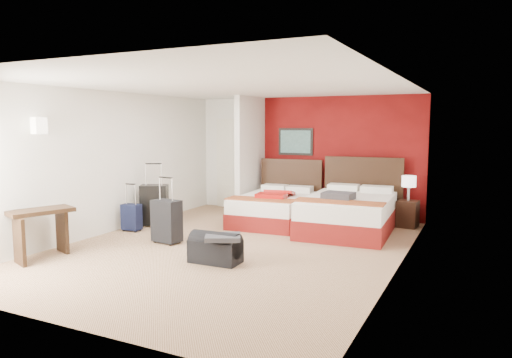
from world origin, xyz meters
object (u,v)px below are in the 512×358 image
Objects in this scene: duffel_bag at (215,250)px; bed_right at (348,215)px; table_lamp at (409,188)px; suitcase_black at (154,206)px; suitcase_navy at (132,218)px; bed_left at (273,210)px; red_suitcase_open at (276,195)px; suitcase_charcoal at (167,223)px; desk at (42,234)px; nightstand at (408,214)px.

bed_right is at bearing 65.01° from duffel_bag.
duffel_bag is (-2.06, -3.56, -0.56)m from table_lamp.
duffel_bag is at bearing -61.65° from suitcase_black.
duffel_bag is (2.37, -1.03, -0.05)m from suitcase_navy.
red_suitcase_open reaches higher than bed_left.
red_suitcase_open is at bearing -158.39° from table_lamp.
red_suitcase_open is 1.62× the size of table_lamp.
desk is at bearing -118.70° from suitcase_charcoal.
suitcase_black reaches higher than bed_left.
table_lamp is (0.90, 0.89, 0.42)m from bed_right.
bed_right is 2.91m from duffel_bag.
bed_left is 4.17m from desk.
bed_left is at bearing -155.57° from nightstand.
suitcase_navy reaches higher than duffel_bag.
suitcase_black is (-3.46, -1.07, 0.06)m from bed_right.
desk is at bearing -137.60° from bed_right.
table_lamp is at bearing 48.48° from suitcase_charcoal.
red_suitcase_open is 2.48m from table_lamp.
suitcase_black reaches higher than desk.
table_lamp is 5.13m from suitcase_navy.
nightstand is (2.30, 0.91, -0.34)m from red_suitcase_open.
suitcase_navy is at bearing 110.76° from desk.
nightstand is at bearing 25.31° from suitcase_navy.
suitcase_navy is at bearing -158.08° from bed_right.
suitcase_charcoal is at bearing -25.52° from suitcase_navy.
bed_right is 2.80× the size of suitcase_black.
bed_right is 5.01m from desk.
bed_left is at bearing -161.32° from table_lamp.
suitcase_black is at bearing 143.92° from duffel_bag.
table_lamp reaches higher than bed_left.
bed_right reaches higher than duffel_bag.
bed_left is 2.39× the size of red_suitcase_open.
duffel_bag is (0.34, -2.74, -0.09)m from bed_left.
suitcase_black is (-1.95, -1.16, 0.10)m from bed_left.
desk reaches higher than red_suitcase_open.
bed_left is 2.10× the size of desk.
bed_left is 2.34m from suitcase_charcoal.
red_suitcase_open reaches higher than suitcase_navy.
red_suitcase_open is (-1.41, -0.02, 0.28)m from bed_right.
duffel_bag is at bearing -114.39° from nightstand.
red_suitcase_open is 1.65× the size of suitcase_navy.
suitcase_navy is 2.58m from duffel_bag.
bed_right is at bearing -6.84° from bed_left.
suitcase_black reaches higher than duffel_bag.
suitcase_black is at bearing 77.62° from suitcase_navy.
nightstand reaches higher than suitcase_navy.
desk is at bearing -160.42° from duffel_bag.
suitcase_black is (-2.05, -1.06, -0.21)m from red_suitcase_open.
table_lamp is at bearing 41.87° from bed_right.
bed_right is 1.27m from nightstand.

